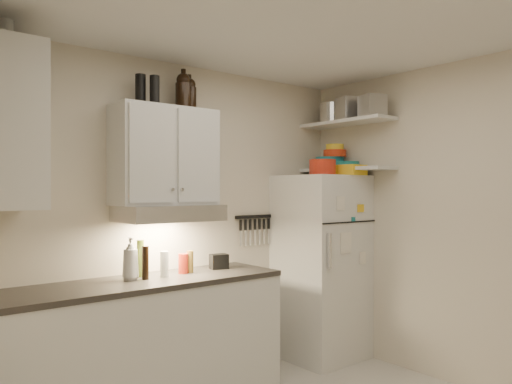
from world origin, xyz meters
TOP-DOWN VIEW (x-y plane):
  - ceiling at (0.00, 0.00)m, footprint 3.20×3.00m
  - back_wall at (0.00, 1.51)m, footprint 3.20×0.02m
  - left_wall at (-1.61, 0.00)m, footprint 0.02×3.00m
  - right_wall at (1.61, 0.00)m, footprint 0.02×3.00m
  - base_cabinet at (-0.55, 1.20)m, footprint 2.10×0.60m
  - countertop at (-0.55, 1.20)m, footprint 2.10×0.62m
  - upper_cabinet at (-0.30, 1.33)m, footprint 0.80×0.33m
  - side_cabinet at (-1.44, 1.20)m, footprint 0.33×0.55m
  - range_hood at (-0.30, 1.27)m, footprint 0.76×0.46m
  - fridge at (1.25, 1.16)m, footprint 0.70×0.68m
  - shelf_hi at (1.45, 1.02)m, footprint 0.30×0.95m
  - shelf_lo at (1.45, 1.02)m, footprint 0.30×0.95m
  - knife_strip at (0.70, 1.49)m, footprint 0.42×0.02m
  - dutch_oven at (1.11, 1.01)m, footprint 0.28×0.28m
  - book_stack at (1.37, 0.94)m, footprint 0.25×0.30m
  - spice_jar at (1.28, 1.07)m, footprint 0.06×0.06m
  - stock_pot at (1.51, 1.24)m, footprint 0.34×0.34m
  - tin_a at (1.44, 0.98)m, footprint 0.26×0.24m
  - tin_b at (1.40, 0.69)m, footprint 0.24×0.24m
  - bowl_teal at (1.45, 1.24)m, footprint 0.28×0.28m
  - bowl_orange at (1.46, 1.17)m, footprint 0.22×0.22m
  - bowl_yellow at (1.46, 1.17)m, footprint 0.17×0.17m
  - plates at (1.46, 1.03)m, footprint 0.28×0.28m
  - growler_a at (-0.14, 1.33)m, footprint 0.16×0.16m
  - growler_b at (-0.07, 1.35)m, footprint 0.13×0.13m
  - thermos_a at (-0.43, 1.26)m, footprint 0.09×0.09m
  - thermos_b at (-0.50, 1.34)m, footprint 0.10×0.10m
  - side_jar at (-1.45, 1.24)m, footprint 0.14×0.14m
  - soap_bottle at (-0.62, 1.26)m, footprint 0.15×0.15m
  - pepper_mill at (-0.12, 1.26)m, footprint 0.06×0.06m
  - oil_bottle at (-0.51, 1.33)m, footprint 0.07×0.07m
  - vinegar_bottle at (-0.53, 1.21)m, footprint 0.06×0.06m
  - clear_bottle at (-0.37, 1.22)m, footprint 0.08×0.08m
  - red_jar at (-0.18, 1.26)m, footprint 0.10×0.10m
  - caddy at (0.16, 1.27)m, footprint 0.16×0.13m

SIDE VIEW (x-z plane):
  - base_cabinet at x=-0.55m, z-range 0.00..0.88m
  - fridge at x=1.25m, z-range 0.00..1.70m
  - countertop at x=-0.55m, z-range 0.88..0.92m
  - caddy at x=0.16m, z-range 0.92..1.04m
  - red_jar at x=-0.18m, z-range 0.92..1.07m
  - pepper_mill at x=-0.12m, z-range 0.92..1.09m
  - clear_bottle at x=-0.37m, z-range 0.92..1.11m
  - vinegar_bottle at x=-0.53m, z-range 0.92..1.16m
  - oil_bottle at x=-0.51m, z-range 0.92..1.19m
  - soap_bottle at x=-0.62m, z-range 0.92..1.26m
  - back_wall at x=0.00m, z-range 0.00..2.60m
  - left_wall at x=-1.61m, z-range 0.00..2.60m
  - right_wall at x=1.61m, z-range 0.00..2.60m
  - knife_strip at x=0.70m, z-range 1.31..1.33m
  - range_hood at x=-0.30m, z-range 1.33..1.45m
  - spice_jar at x=1.28m, z-range 1.70..1.79m
  - book_stack at x=1.37m, z-range 1.70..1.79m
  - shelf_lo at x=1.45m, z-range 1.75..1.77m
  - dutch_oven at x=1.11m, z-range 1.70..1.84m
  - plates at x=1.46m, z-range 1.77..1.83m
  - upper_cabinet at x=-0.30m, z-range 1.45..2.20m
  - bowl_teal at x=1.45m, z-range 1.77..1.89m
  - bowl_orange at x=1.46m, z-range 1.89..1.95m
  - side_cabinet at x=-1.44m, z-range 1.45..2.45m
  - bowl_yellow at x=1.46m, z-range 1.95..2.01m
  - shelf_hi at x=1.45m, z-range 2.19..2.22m
  - thermos_a at x=-0.43m, z-range 2.20..2.41m
  - tin_b at x=1.40m, z-range 2.21..2.40m
  - thermos_b at x=-0.50m, z-range 2.20..2.42m
  - stock_pot at x=1.51m, z-range 2.21..2.41m
  - tin_a at x=1.44m, z-range 2.21..2.42m
  - growler_b at x=-0.07m, z-range 2.20..2.47m
  - growler_a at x=-0.14m, z-range 2.20..2.50m
  - side_jar at x=-1.45m, z-range 2.45..2.60m
  - ceiling at x=0.00m, z-range 2.60..2.62m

